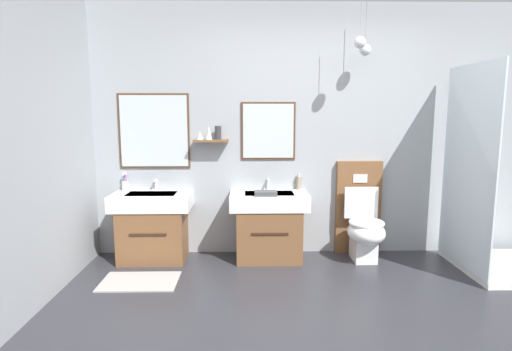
{
  "coord_description": "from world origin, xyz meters",
  "views": [
    {
      "loc": [
        -0.75,
        -2.68,
        1.5
      ],
      "look_at": [
        -0.66,
        1.45,
        0.88
      ],
      "focal_mm": 29.15,
      "sensor_mm": 36.0,
      "label": 1
    }
  ],
  "objects": [
    {
      "name": "ground_plane",
      "position": [
        0.0,
        0.0,
        -0.05
      ],
      "size": [
        6.13,
        4.82,
        0.1
      ],
      "primitive_type": "cube",
      "color": "#2D2D33",
      "rests_on": "ground"
    },
    {
      "name": "folded_hand_towel",
      "position": [
        -0.56,
        1.34,
        0.72
      ],
      "size": [
        0.22,
        0.16,
        0.04
      ],
      "primitive_type": "cube",
      "color": "#47474C",
      "rests_on": "vanity_sink_right"
    },
    {
      "name": "bath_mat",
      "position": [
        -1.71,
        0.89,
        0.01
      ],
      "size": [
        0.68,
        0.44,
        0.01
      ],
      "primitive_type": "cube",
      "color": "#9E9993",
      "rests_on": "ground"
    },
    {
      "name": "soap_dispenser",
      "position": [
        -0.2,
        1.66,
        0.77
      ],
      "size": [
        0.06,
        0.06,
        0.17
      ],
      "color": "gray",
      "rests_on": "vanity_sink_right"
    },
    {
      "name": "tap_on_right_sink",
      "position": [
        -0.52,
        1.66,
        0.77
      ],
      "size": [
        0.03,
        0.13,
        0.11
      ],
      "color": "silver",
      "rests_on": "vanity_sink_right"
    },
    {
      "name": "toilet",
      "position": [
        0.45,
        1.49,
        0.38
      ],
      "size": [
        0.48,
        0.62,
        1.0
      ],
      "color": "brown",
      "rests_on": "ground"
    },
    {
      "name": "shower_tray",
      "position": [
        1.63,
        1.11,
        0.39
      ],
      "size": [
        1.01,
        0.93,
        1.95
      ],
      "color": "white",
      "rests_on": "ground"
    },
    {
      "name": "vanity_sink_right",
      "position": [
        -0.52,
        1.48,
        0.37
      ],
      "size": [
        0.79,
        0.5,
        0.7
      ],
      "color": "brown",
      "rests_on": "ground"
    },
    {
      "name": "tap_on_left_sink",
      "position": [
        -1.71,
        1.66,
        0.77
      ],
      "size": [
        0.03,
        0.13,
        0.11
      ],
      "color": "silver",
      "rests_on": "vanity_sink_left"
    },
    {
      "name": "toothbrush_cup",
      "position": [
        -2.03,
        1.65,
        0.76
      ],
      "size": [
        0.07,
        0.07,
        0.19
      ],
      "color": "silver",
      "rests_on": "vanity_sink_left"
    },
    {
      "name": "vanity_sink_left",
      "position": [
        -1.71,
        1.48,
        0.37
      ],
      "size": [
        0.79,
        0.5,
        0.7
      ],
      "color": "brown",
      "rests_on": "ground"
    },
    {
      "name": "wall_back",
      "position": [
        -0.02,
        1.75,
        1.31
      ],
      "size": [
        4.93,
        0.56,
        2.62
      ],
      "color": "#999EA3",
      "rests_on": "ground"
    }
  ]
}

